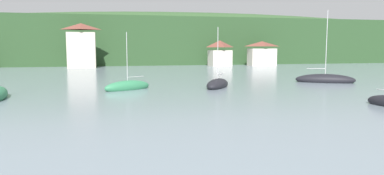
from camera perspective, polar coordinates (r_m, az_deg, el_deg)
name	(u,v)px	position (r m, az deg, el deg)	size (l,w,h in m)	color
wooded_hillside	(163,45)	(120.81, -4.66, 6.69)	(352.00, 48.57, 24.66)	#264223
shore_building_westcentral	(82,46)	(86.17, -17.01, 6.22)	(6.46, 4.27, 10.06)	#BCB29E
shore_building_central	(220,53)	(90.76, 4.40, 5.36)	(5.16, 5.30, 6.38)	beige
shore_building_eastcentral	(262,54)	(94.05, 10.95, 5.23)	(6.93, 3.86, 6.18)	beige
sailboat_far_0	(128,87)	(40.79, -10.12, 0.11)	(5.71, 4.15, 6.76)	#2D754C
sailboat_far_7	(218,85)	(42.84, 4.04, 0.47)	(5.07, 6.61, 7.43)	black
sailboat_far_9	(325,80)	(51.65, 20.22, 1.16)	(7.71, 5.69, 10.00)	black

